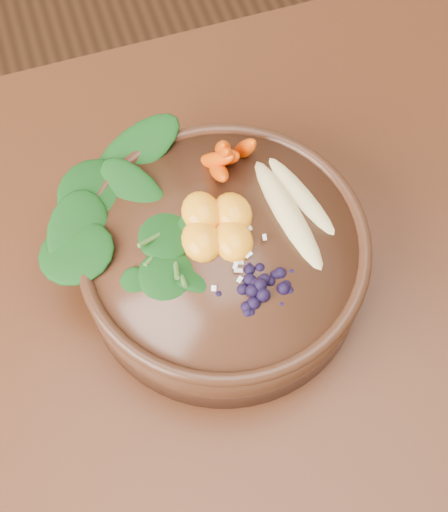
% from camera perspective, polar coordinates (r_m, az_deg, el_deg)
% --- Properties ---
extents(ground, '(4.00, 4.00, 0.00)m').
position_cam_1_polar(ground, '(1.49, 11.23, -14.66)').
color(ground, '#381E0F').
rests_on(ground, ground).
extents(stoneware_bowl, '(0.33, 0.33, 0.08)m').
position_cam_1_polar(stoneware_bowl, '(0.72, 0.00, -0.36)').
color(stoneware_bowl, '#3D2215').
rests_on(stoneware_bowl, dining_table).
extents(kale_heap, '(0.21, 0.20, 0.04)m').
position_cam_1_polar(kale_heap, '(0.69, -5.62, 4.16)').
color(kale_heap, '#114111').
rests_on(kale_heap, stoneware_bowl).
extents(carrot_cluster, '(0.07, 0.07, 0.08)m').
position_cam_1_polar(carrot_cluster, '(0.71, 0.64, 9.20)').
color(carrot_cluster, '#E13E00').
rests_on(carrot_cluster, stoneware_bowl).
extents(banana_halves, '(0.08, 0.17, 0.03)m').
position_cam_1_polar(banana_halves, '(0.70, 5.75, 4.71)').
color(banana_halves, '#E0CC84').
rests_on(banana_halves, stoneware_bowl).
extents(mandarin_cluster, '(0.10, 0.10, 0.03)m').
position_cam_1_polar(mandarin_cluster, '(0.68, -0.57, 2.93)').
color(mandarin_cluster, orange).
rests_on(mandarin_cluster, stoneware_bowl).
extents(blueberry_pile, '(0.15, 0.12, 0.04)m').
position_cam_1_polar(blueberry_pile, '(0.65, 2.75, -2.00)').
color(blueberry_pile, black).
rests_on(blueberry_pile, stoneware_bowl).
extents(coconut_flakes, '(0.10, 0.08, 0.01)m').
position_cam_1_polar(coconut_flakes, '(0.68, 0.95, 0.03)').
color(coconut_flakes, white).
rests_on(coconut_flakes, stoneware_bowl).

